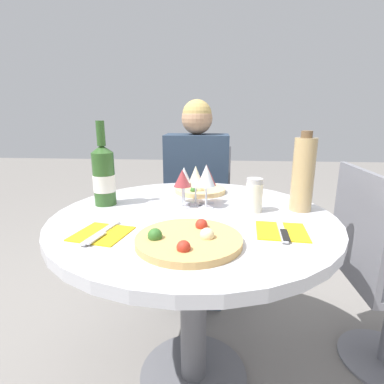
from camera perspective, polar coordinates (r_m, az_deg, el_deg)
name	(u,v)px	position (r m, az deg, el deg)	size (l,w,h in m)	color
ground_plane	(193,377)	(1.49, 0.26, -31.76)	(12.00, 12.00, 0.00)	gray
dining_table	(194,249)	(1.13, 0.29, -10.88)	(1.00, 1.00, 0.73)	slate
chair_behind_diner	(197,216)	(1.98, 1.00, -4.64)	(0.43, 0.43, 0.87)	slate
seated_diner	(196,210)	(1.82, 0.72, -3.37)	(0.38, 0.44, 1.16)	#28384C
chair_empty_side	(383,277)	(1.52, 32.66, -13.49)	(0.43, 0.43, 0.87)	slate
pizza_large	(188,239)	(0.84, -0.68, -9.03)	(0.30, 0.30, 0.05)	tan
pizza_small_far	(200,190)	(1.37, 1.55, 0.45)	(0.23, 0.23, 0.05)	#E5C17F
wine_bottle	(104,175)	(1.21, -16.45, 3.09)	(0.09, 0.09, 0.32)	#2D5623
tall_carafe	(303,174)	(1.16, 20.40, 3.23)	(0.08, 0.08, 0.29)	tan
sugar_shaker	(254,195)	(1.11, 11.75, -0.62)	(0.06, 0.06, 0.12)	silver
wine_glass_back_left	(184,177)	(1.19, -1.52, 2.80)	(0.07, 0.07, 0.14)	silver
wine_glass_front_left	(182,179)	(1.13, -1.86, 2.41)	(0.07, 0.07, 0.15)	silver
wine_glass_center	(195,177)	(1.16, 0.53, 2.88)	(0.06, 0.06, 0.16)	silver
wine_glass_back_right	(207,176)	(1.18, 2.82, 3.10)	(0.08, 0.08, 0.15)	silver
wine_glass_front_right	(206,176)	(1.12, 2.72, 2.97)	(0.07, 0.07, 0.17)	silver
place_setting_left	(101,234)	(0.94, -16.91, -7.60)	(0.18, 0.19, 0.01)	gold
place_setting_right	(282,231)	(0.96, 16.72, -7.17)	(0.16, 0.19, 0.01)	gold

